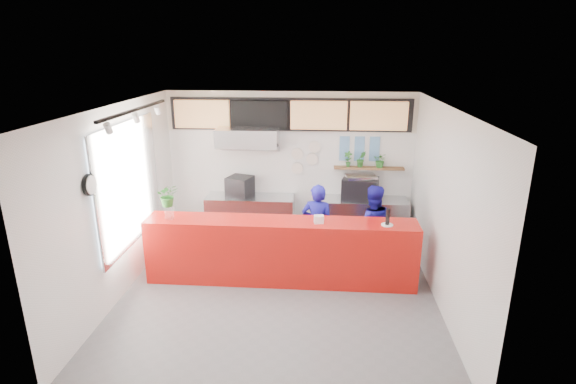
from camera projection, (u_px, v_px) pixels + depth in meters
The scene contains 45 objects.
floor at pixel (279, 292), 7.33m from camera, with size 5.00×5.00×0.00m, color slate.
ceiling at pixel (277, 107), 6.41m from camera, with size 5.00×5.00×0.00m, color silver.
wall_back at pixel (290, 165), 9.25m from camera, with size 5.00×5.00×0.00m, color white.
wall_left at pixel (120, 202), 7.06m from camera, with size 5.00×5.00×0.00m, color white.
wall_right at pixel (445, 210), 6.69m from camera, with size 5.00×5.00×0.00m, color white.
service_counter at pixel (281, 251), 7.54m from camera, with size 4.50×0.60×1.10m, color red.
cream_band at pixel (290, 112), 8.90m from camera, with size 5.00×0.02×0.80m, color beige.
prep_bench at pixel (251, 217), 9.34m from camera, with size 1.80×0.60×0.90m, color #B2B5BA.
panini_oven at pixel (240, 187), 9.16m from camera, with size 0.46×0.46×0.41m, color black.
extraction_hood at pixel (248, 137), 8.77m from camera, with size 1.20×0.70×0.35m, color #B2B5BA.
hood_lip at pixel (248, 147), 8.84m from camera, with size 1.20×0.70×0.08m, color #B2B5BA.
right_bench at pixel (362, 220), 9.17m from camera, with size 1.80×0.60×0.90m, color #B2B5BA.
espresso_machine at pixel (360, 189), 8.97m from camera, with size 0.69×0.49×0.44m, color black.
espresso_tray at pixel (361, 176), 8.89m from camera, with size 0.59×0.41×0.05m, color silver.
herb_shelf at pixel (369, 168), 9.03m from camera, with size 1.40×0.18×0.04m, color brown.
menu_board_far_left at pixel (202, 114), 8.94m from camera, with size 1.10×0.10×0.55m, color tan.
menu_board_mid_left at pixel (260, 115), 8.85m from camera, with size 1.10×0.10×0.55m, color black.
menu_board_mid_right at pixel (319, 115), 8.77m from camera, with size 1.10×0.10×0.55m, color tan.
menu_board_far_right at pixel (379, 116), 8.68m from camera, with size 1.10×0.10×0.55m, color tan.
soffit at pixel (290, 114), 8.89m from camera, with size 4.80×0.04×0.65m, color black.
window_pane at pixel (128, 184), 7.28m from camera, with size 0.04×2.20×1.90m, color silver.
window_frame at pixel (130, 184), 7.28m from camera, with size 0.03×2.30×2.00m, color #B2B5BA.
wall_clock_rim at pixel (89, 185), 6.03m from camera, with size 0.30×0.30×0.05m, color black.
wall_clock_face at pixel (91, 185), 6.03m from camera, with size 0.26×0.26×0.02m, color white.
track_rail at pixel (135, 110), 6.59m from camera, with size 0.05×2.40×0.04m, color black.
dec_plate_a at pixel (297, 154), 9.13m from camera, with size 0.24×0.24×0.03m, color silver.
dec_plate_b at pixel (312, 159), 9.14m from camera, with size 0.24×0.24×0.03m, color silver.
dec_plate_c at pixel (297, 168), 9.22m from camera, with size 0.24×0.24×0.03m, color silver.
dec_plate_d at pixel (315, 147), 9.06m from camera, with size 0.24×0.24×0.03m, color silver.
photo_frame_a at pixel (345, 142), 8.99m from camera, with size 0.20×0.02×0.25m, color #598CBF.
photo_frame_b at pixel (360, 143), 8.97m from camera, with size 0.20×0.02×0.25m, color #598CBF.
photo_frame_c at pixel (375, 143), 8.95m from camera, with size 0.20×0.02×0.25m, color #598CBF.
photo_frame_d at pixel (344, 155), 9.07m from camera, with size 0.20×0.02×0.25m, color #598CBF.
photo_frame_e at pixel (359, 155), 9.05m from camera, with size 0.20×0.02×0.25m, color #598CBF.
photo_frame_f at pixel (374, 155), 9.02m from camera, with size 0.20×0.02×0.25m, color #598CBF.
staff_center at pixel (317, 226), 8.00m from camera, with size 0.57×0.37×1.55m, color #191699.
staff_right at pixel (371, 227), 7.95m from camera, with size 0.75×0.59×1.55m, color #191699.
herb_a at pixel (348, 159), 9.01m from camera, with size 0.17×0.11×0.32m, color #2A6F26.
herb_b at pixel (361, 159), 8.99m from camera, with size 0.18×0.15×0.33m, color #2A6F26.
herb_c at pixel (381, 160), 8.96m from camera, with size 0.27×0.23×0.30m, color #2A6F26.
glass_vase at pixel (169, 213), 7.43m from camera, with size 0.15×0.15×0.19m, color white.
basil_vase at pixel (168, 195), 7.34m from camera, with size 0.34×0.29×0.38m, color #2A6F26.
napkin_holder at pixel (319, 219), 7.25m from camera, with size 0.15×0.10×0.13m, color white.
white_plate at pixel (387, 225), 7.18m from camera, with size 0.19×0.19×0.01m, color white.
pepper_mill at pixel (388, 217), 7.13m from camera, with size 0.07×0.07×0.26m, color black.
Camera 1 is at (0.66, -6.45, 3.81)m, focal length 28.00 mm.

